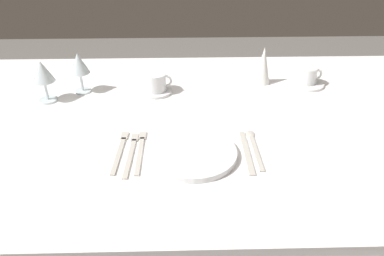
# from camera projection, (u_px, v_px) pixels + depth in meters

# --- Properties ---
(dining_table) EXTENTS (1.80, 1.11, 0.74)m
(dining_table) POSITION_uv_depth(u_px,v_px,m) (198.00, 139.00, 1.33)
(dining_table) COLOR white
(dining_table) RESTS_ON ground
(dinner_plate) EXTENTS (0.25, 0.25, 0.02)m
(dinner_plate) POSITION_uv_depth(u_px,v_px,m) (193.00, 153.00, 1.11)
(dinner_plate) COLOR white
(dinner_plate) RESTS_ON dining_table
(fork_outer) EXTENTS (0.02, 0.22, 0.00)m
(fork_outer) POSITION_uv_depth(u_px,v_px,m) (140.00, 150.00, 1.13)
(fork_outer) COLOR beige
(fork_outer) RESTS_ON dining_table
(fork_inner) EXTENTS (0.03, 0.22, 0.00)m
(fork_inner) POSITION_uv_depth(u_px,v_px,m) (131.00, 153.00, 1.12)
(fork_inner) COLOR beige
(fork_inner) RESTS_ON dining_table
(fork_salad) EXTENTS (0.03, 0.21, 0.00)m
(fork_salad) POSITION_uv_depth(u_px,v_px,m) (120.00, 150.00, 1.13)
(fork_salad) COLOR beige
(fork_salad) RESTS_ON dining_table
(dinner_knife) EXTENTS (0.02, 0.22, 0.00)m
(dinner_knife) POSITION_uv_depth(u_px,v_px,m) (247.00, 153.00, 1.12)
(dinner_knife) COLOR beige
(dinner_knife) RESTS_ON dining_table
(spoon_soup) EXTENTS (0.03, 0.21, 0.01)m
(spoon_soup) POSITION_uv_depth(u_px,v_px,m) (254.00, 145.00, 1.16)
(spoon_soup) COLOR beige
(spoon_soup) RESTS_ON dining_table
(saucer_left) EXTENTS (0.12, 0.12, 0.01)m
(saucer_left) POSITION_uv_depth(u_px,v_px,m) (156.00, 91.00, 1.46)
(saucer_left) COLOR white
(saucer_left) RESTS_ON dining_table
(coffee_cup_left) EXTENTS (0.11, 0.08, 0.07)m
(coffee_cup_left) POSITION_uv_depth(u_px,v_px,m) (156.00, 82.00, 1.44)
(coffee_cup_left) COLOR white
(coffee_cup_left) RESTS_ON saucer_left
(saucer_right) EXTENTS (0.14, 0.14, 0.01)m
(saucer_right) POSITION_uv_depth(u_px,v_px,m) (306.00, 84.00, 1.51)
(saucer_right) COLOR white
(saucer_right) RESTS_ON dining_table
(coffee_cup_right) EXTENTS (0.09, 0.07, 0.06)m
(coffee_cup_right) POSITION_uv_depth(u_px,v_px,m) (308.00, 75.00, 1.49)
(coffee_cup_right) COLOR white
(coffee_cup_right) RESTS_ON saucer_right
(wine_glass_centre) EXTENTS (0.07, 0.07, 0.15)m
(wine_glass_centre) POSITION_uv_depth(u_px,v_px,m) (79.00, 65.00, 1.41)
(wine_glass_centre) COLOR silver
(wine_glass_centre) RESTS_ON dining_table
(wine_glass_left) EXTENTS (0.08, 0.08, 0.15)m
(wine_glass_left) POSITION_uv_depth(u_px,v_px,m) (42.00, 73.00, 1.34)
(wine_glass_left) COLOR silver
(wine_glass_left) RESTS_ON dining_table
(napkin_folded) EXTENTS (0.06, 0.06, 0.15)m
(napkin_folded) POSITION_uv_depth(u_px,v_px,m) (263.00, 65.00, 1.49)
(napkin_folded) COLOR white
(napkin_folded) RESTS_ON dining_table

